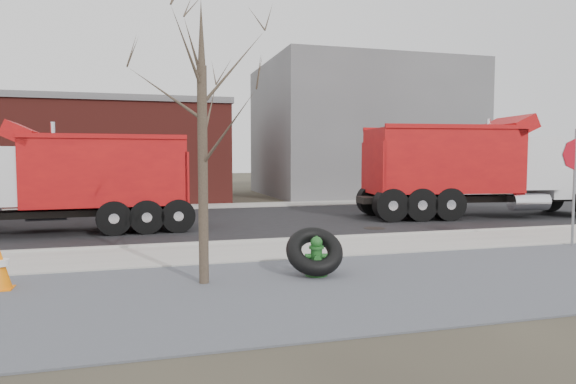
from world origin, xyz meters
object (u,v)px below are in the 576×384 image
object	(u,v)px
dump_truck_red_a	(473,167)
dump_truck_red_b	(73,178)
stop_sign	(575,167)
truck_tire	(314,251)
fire_hydrant	(316,258)

from	to	relation	value
dump_truck_red_a	dump_truck_red_b	size ratio (longest dim) A/B	1.24
stop_sign	dump_truck_red_b	world-z (taller)	dump_truck_red_b
truck_tire	dump_truck_red_a	world-z (taller)	dump_truck_red_a
fire_hydrant	dump_truck_red_b	world-z (taller)	dump_truck_red_b
fire_hydrant	dump_truck_red_a	distance (m)	12.13
dump_truck_red_a	truck_tire	bearing A→B (deg)	-132.34
stop_sign	dump_truck_red_a	xyz separation A→B (m)	(1.51, 6.40, -0.11)
stop_sign	dump_truck_red_a	size ratio (longest dim) A/B	0.31
dump_truck_red_b	fire_hydrant	bearing A→B (deg)	122.39
stop_sign	dump_truck_red_b	xyz separation A→B (m)	(-12.92, 6.07, -0.38)
fire_hydrant	dump_truck_red_b	distance (m)	9.28
truck_tire	fire_hydrant	bearing A→B (deg)	-82.06
stop_sign	dump_truck_red_b	bearing A→B (deg)	177.88
truck_tire	dump_truck_red_a	distance (m)	12.07
truck_tire	dump_truck_red_a	bearing A→B (deg)	40.25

